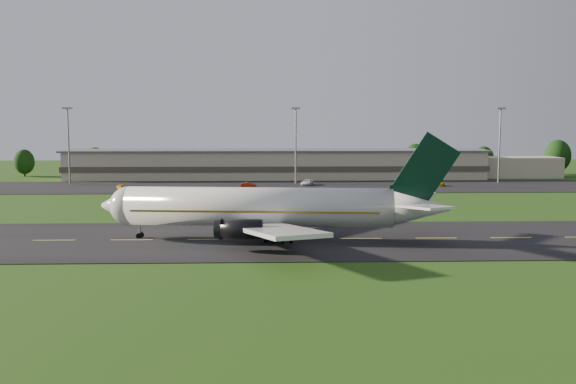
{
  "coord_description": "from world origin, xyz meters",
  "views": [
    {
      "loc": [
        -2.43,
        -91.02,
        17.33
      ],
      "look_at": [
        0.67,
        8.0,
        6.0
      ],
      "focal_mm": 40.0,
      "sensor_mm": 36.0,
      "label": 1
    }
  ],
  "objects_px": {
    "light_mast_west": "(68,136)",
    "service_vehicle_a": "(122,187)",
    "terminal": "(298,165)",
    "service_vehicle_d": "(436,183)",
    "light_mast_centre": "(296,136)",
    "service_vehicle_b": "(248,185)",
    "light_mast_east": "(500,136)",
    "service_vehicle_c": "(307,182)",
    "airliner": "(265,208)"
  },
  "relations": [
    {
      "from": "light_mast_west",
      "to": "service_vehicle_a",
      "type": "height_order",
      "value": "light_mast_west"
    },
    {
      "from": "terminal",
      "to": "service_vehicle_d",
      "type": "height_order",
      "value": "terminal"
    },
    {
      "from": "light_mast_west",
      "to": "light_mast_centre",
      "type": "bearing_deg",
      "value": 0.0
    },
    {
      "from": "service_vehicle_b",
      "to": "service_vehicle_d",
      "type": "height_order",
      "value": "service_vehicle_d"
    },
    {
      "from": "service_vehicle_d",
      "to": "terminal",
      "type": "bearing_deg",
      "value": 98.93
    },
    {
      "from": "service_vehicle_a",
      "to": "service_vehicle_d",
      "type": "xyz_separation_m",
      "value": [
        79.13,
        7.5,
        0.04
      ]
    },
    {
      "from": "light_mast_east",
      "to": "service_vehicle_c",
      "type": "height_order",
      "value": "light_mast_east"
    },
    {
      "from": "light_mast_west",
      "to": "service_vehicle_a",
      "type": "distance_m",
      "value": 25.49
    },
    {
      "from": "airliner",
      "to": "terminal",
      "type": "bearing_deg",
      "value": 90.07
    },
    {
      "from": "airliner",
      "to": "service_vehicle_a",
      "type": "bearing_deg",
      "value": 123.83
    },
    {
      "from": "light_mast_centre",
      "to": "service_vehicle_c",
      "type": "relative_size",
      "value": 3.87
    },
    {
      "from": "terminal",
      "to": "light_mast_centre",
      "type": "bearing_deg",
      "value": -94.95
    },
    {
      "from": "service_vehicle_b",
      "to": "service_vehicle_d",
      "type": "relative_size",
      "value": 0.8
    },
    {
      "from": "terminal",
      "to": "service_vehicle_d",
      "type": "distance_m",
      "value": 42.01
    },
    {
      "from": "airliner",
      "to": "light_mast_east",
      "type": "bearing_deg",
      "value": 57.43
    },
    {
      "from": "light_mast_centre",
      "to": "service_vehicle_d",
      "type": "distance_m",
      "value": 38.73
    },
    {
      "from": "service_vehicle_b",
      "to": "terminal",
      "type": "bearing_deg",
      "value": -19.05
    },
    {
      "from": "terminal",
      "to": "light_mast_east",
      "type": "relative_size",
      "value": 7.13
    },
    {
      "from": "terminal",
      "to": "light_mast_east",
      "type": "xyz_separation_m",
      "value": [
        53.6,
        -16.18,
        8.75
      ]
    },
    {
      "from": "terminal",
      "to": "service_vehicle_c",
      "type": "height_order",
      "value": "terminal"
    },
    {
      "from": "service_vehicle_a",
      "to": "service_vehicle_b",
      "type": "xyz_separation_m",
      "value": [
        30.63,
        4.59,
        -0.03
      ]
    },
    {
      "from": "service_vehicle_b",
      "to": "light_mast_west",
      "type": "bearing_deg",
      "value": 86.51
    },
    {
      "from": "light_mast_centre",
      "to": "light_mast_east",
      "type": "relative_size",
      "value": 1.0
    },
    {
      "from": "terminal",
      "to": "service_vehicle_d",
      "type": "bearing_deg",
      "value": -34.01
    },
    {
      "from": "airliner",
      "to": "light_mast_east",
      "type": "relative_size",
      "value": 2.52
    },
    {
      "from": "light_mast_east",
      "to": "service_vehicle_c",
      "type": "bearing_deg",
      "value": -174.8
    },
    {
      "from": "service_vehicle_b",
      "to": "service_vehicle_c",
      "type": "relative_size",
      "value": 0.74
    },
    {
      "from": "service_vehicle_b",
      "to": "light_mast_east",
      "type": "bearing_deg",
      "value": -72.88
    },
    {
      "from": "light_mast_west",
      "to": "service_vehicle_c",
      "type": "bearing_deg",
      "value": -4.33
    },
    {
      "from": "light_mast_west",
      "to": "service_vehicle_c",
      "type": "relative_size",
      "value": 3.87
    },
    {
      "from": "service_vehicle_b",
      "to": "service_vehicle_c",
      "type": "height_order",
      "value": "service_vehicle_c"
    },
    {
      "from": "terminal",
      "to": "service_vehicle_a",
      "type": "xyz_separation_m",
      "value": [
        -44.4,
        -30.93,
        -3.22
      ]
    },
    {
      "from": "terminal",
      "to": "light_mast_west",
      "type": "relative_size",
      "value": 7.13
    },
    {
      "from": "terminal",
      "to": "service_vehicle_a",
      "type": "relative_size",
      "value": 36.92
    },
    {
      "from": "airliner",
      "to": "light_mast_west",
      "type": "xyz_separation_m",
      "value": [
        -52.13,
        80.08,
        8.08
      ]
    },
    {
      "from": "service_vehicle_b",
      "to": "service_vehicle_c",
      "type": "distance_m",
      "value": 16.11
    },
    {
      "from": "service_vehicle_d",
      "to": "airliner",
      "type": "bearing_deg",
      "value": -168.2
    },
    {
      "from": "light_mast_centre",
      "to": "service_vehicle_a",
      "type": "distance_m",
      "value": 47.0
    },
    {
      "from": "service_vehicle_b",
      "to": "service_vehicle_c",
      "type": "xyz_separation_m",
      "value": [
        15.17,
        5.4,
        0.09
      ]
    },
    {
      "from": "service_vehicle_a",
      "to": "light_mast_centre",
      "type": "bearing_deg",
      "value": -17.47
    },
    {
      "from": "airliner",
      "to": "light_mast_west",
      "type": "distance_m",
      "value": 95.9
    },
    {
      "from": "light_mast_centre",
      "to": "service_vehicle_b",
      "type": "distance_m",
      "value": 20.0
    },
    {
      "from": "service_vehicle_d",
      "to": "service_vehicle_c",
      "type": "bearing_deg",
      "value": 128.65
    },
    {
      "from": "service_vehicle_c",
      "to": "service_vehicle_d",
      "type": "xyz_separation_m",
      "value": [
        33.33,
        -2.49,
        -0.02
      ]
    },
    {
      "from": "light_mast_centre",
      "to": "service_vehicle_c",
      "type": "bearing_deg",
      "value": -59.45
    },
    {
      "from": "service_vehicle_a",
      "to": "airliner",
      "type": "bearing_deg",
      "value": -98.14
    },
    {
      "from": "service_vehicle_a",
      "to": "service_vehicle_c",
      "type": "height_order",
      "value": "service_vehicle_c"
    },
    {
      "from": "light_mast_centre",
      "to": "service_vehicle_a",
      "type": "bearing_deg",
      "value": -161.07
    },
    {
      "from": "terminal",
      "to": "service_vehicle_a",
      "type": "distance_m",
      "value": 54.21
    },
    {
      "from": "airliner",
      "to": "service_vehicle_a",
      "type": "xyz_separation_m",
      "value": [
        -35.13,
        65.34,
        -3.89
      ]
    }
  ]
}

